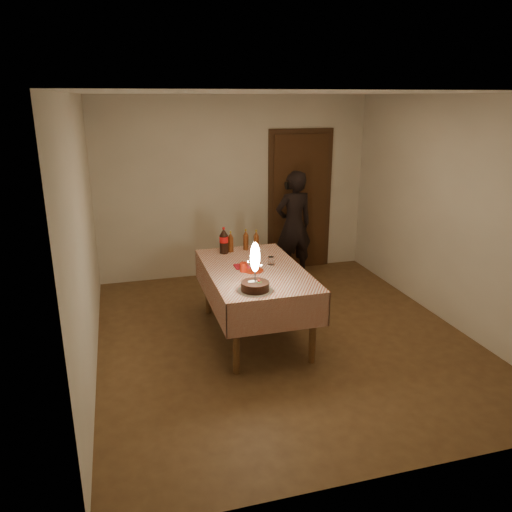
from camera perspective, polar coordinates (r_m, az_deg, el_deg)
name	(u,v)px	position (r m, az deg, el deg)	size (l,w,h in m)	color
ground	(283,336)	(5.67, 3.12, -9.15)	(4.00, 4.50, 0.01)	brown
room_shell	(287,189)	(5.22, 3.51, 7.68)	(4.04, 4.54, 2.62)	beige
dining_table	(255,278)	(5.43, -0.14, -2.49)	(1.02, 1.72, 0.79)	brown
birthday_cake	(255,279)	(4.74, -0.10, -2.64)	(0.34, 0.34, 0.48)	white
red_plate	(253,270)	(5.32, -0.31, -1.66)	(0.22, 0.22, 0.01)	#A6230B
red_cup	(243,267)	(5.28, -1.45, -1.28)	(0.08, 0.08, 0.10)	#B21F0C
clear_cup	(271,261)	(5.51, 1.73, -0.54)	(0.07, 0.07, 0.09)	silver
napkin_stack	(242,266)	(5.43, -1.65, -1.19)	(0.15, 0.15, 0.02)	#B11421
cola_bottle	(224,241)	(5.89, -3.70, 1.75)	(0.10, 0.10, 0.32)	black
amber_bottle_left	(231,242)	(5.95, -2.91, 1.58)	(0.06, 0.06, 0.25)	#59280F
amber_bottle_right	(256,241)	(6.00, 0.02, 1.75)	(0.06, 0.06, 0.25)	#59280F
amber_bottle_mid	(246,240)	(6.03, -1.17, 1.83)	(0.06, 0.06, 0.25)	#59280F
photographer	(294,225)	(7.26, 4.33, 3.56)	(0.63, 0.48, 1.58)	black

